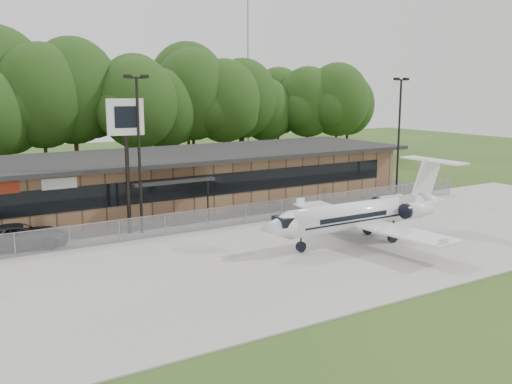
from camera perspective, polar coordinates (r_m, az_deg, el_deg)
ground at (r=27.09m, az=11.85°, el=-10.27°), size 160.00×160.00×0.00m
apron at (r=32.98m, az=2.21°, el=-6.17°), size 64.00×18.00×0.08m
parking_lot at (r=42.69m, az=-6.44°, el=-2.38°), size 50.00×9.00×0.06m
terminal at (r=46.27m, az=-8.86°, el=1.27°), size 41.00×11.65×4.30m
fence at (r=38.60m, az=-3.59°, el=-2.58°), size 46.00×0.04×1.52m
treeline at (r=62.76m, az=-15.53°, el=8.30°), size 72.00×12.00×15.00m
radio_mast at (r=77.23m, az=-0.82°, el=12.73°), size 0.20×0.20×25.00m
light_pole_mid at (r=37.10m, az=-11.64°, el=4.84°), size 1.55×0.30×10.23m
light_pole_right at (r=49.89m, az=14.12°, el=6.14°), size 1.55×0.30×10.23m
business_jet at (r=35.63m, az=10.85°, el=-2.25°), size 14.51×12.88×4.91m
suv at (r=36.57m, az=-22.56°, el=-4.15°), size 5.72×3.12×1.52m
pole_sign at (r=37.07m, az=-12.89°, el=5.91°), size 2.30×0.70×8.76m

